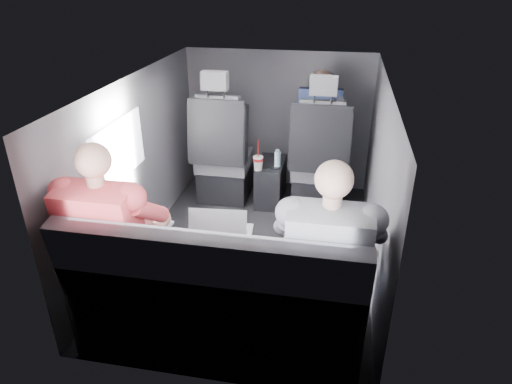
% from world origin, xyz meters
% --- Properties ---
extents(floor, '(2.60, 2.60, 0.00)m').
position_xyz_m(floor, '(0.00, 0.00, 0.00)').
color(floor, black).
rests_on(floor, ground).
extents(ceiling, '(2.60, 2.60, 0.00)m').
position_xyz_m(ceiling, '(0.00, 0.00, 1.35)').
color(ceiling, '#B2B2AD').
rests_on(ceiling, panel_back).
extents(panel_left, '(0.02, 2.60, 1.35)m').
position_xyz_m(panel_left, '(-0.90, 0.00, 0.68)').
color(panel_left, '#56565B').
rests_on(panel_left, floor).
extents(panel_right, '(0.02, 2.60, 1.35)m').
position_xyz_m(panel_right, '(0.90, 0.00, 0.68)').
color(panel_right, '#56565B').
rests_on(panel_right, floor).
extents(panel_front, '(1.80, 0.02, 1.35)m').
position_xyz_m(panel_front, '(0.00, 1.30, 0.68)').
color(panel_front, '#56565B').
rests_on(panel_front, floor).
extents(panel_back, '(1.80, 0.02, 1.35)m').
position_xyz_m(panel_back, '(0.00, -1.30, 0.68)').
color(panel_back, '#56565B').
rests_on(panel_back, floor).
extents(side_window, '(0.02, 0.75, 0.42)m').
position_xyz_m(side_window, '(-0.88, -0.30, 0.90)').
color(side_window, white).
rests_on(side_window, panel_left).
extents(seatbelt, '(0.35, 0.11, 0.59)m').
position_xyz_m(seatbelt, '(0.45, 0.67, 0.80)').
color(seatbelt, black).
rests_on(seatbelt, front_seat_right).
extents(front_seat_left, '(0.52, 0.58, 1.26)m').
position_xyz_m(front_seat_left, '(-0.45, 0.84, 0.40)').
color(front_seat_left, black).
rests_on(front_seat_left, floor).
extents(front_seat_right, '(0.52, 0.58, 1.26)m').
position_xyz_m(front_seat_right, '(0.45, 0.84, 0.40)').
color(front_seat_right, black).
rests_on(front_seat_right, floor).
extents(center_console, '(0.24, 0.48, 0.41)m').
position_xyz_m(center_console, '(0.00, 0.88, 0.20)').
color(center_console, black).
rests_on(center_console, floor).
extents(rear_bench, '(1.60, 0.57, 0.92)m').
position_xyz_m(rear_bench, '(0.00, -1.06, 0.31)').
color(rear_bench, '#5E5E63').
rests_on(rear_bench, floor).
extents(soda_cup, '(0.09, 0.09, 0.28)m').
position_xyz_m(soda_cup, '(-0.09, 0.69, 0.47)').
color(soda_cup, white).
rests_on(soda_cup, center_console).
extents(water_bottle, '(0.06, 0.06, 0.17)m').
position_xyz_m(water_bottle, '(0.08, 0.78, 0.48)').
color(water_bottle, '#AFD6EE').
rests_on(water_bottle, center_console).
extents(laptop_white, '(0.36, 0.36, 0.25)m').
position_xyz_m(laptop_white, '(-0.57, -0.80, 0.63)').
color(laptop_white, white).
rests_on(laptop_white, passenger_rear_left).
extents(laptop_silver, '(0.35, 0.32, 0.24)m').
position_xyz_m(laptop_silver, '(-0.04, -0.77, 0.63)').
color(laptop_silver, silver).
rests_on(laptop_silver, rear_bench).
extents(laptop_black, '(0.39, 0.36, 0.26)m').
position_xyz_m(laptop_black, '(0.64, -0.81, 0.64)').
color(laptop_black, black).
rests_on(laptop_black, passenger_rear_right).
extents(passenger_rear_left, '(0.52, 0.64, 1.26)m').
position_xyz_m(passenger_rear_left, '(-0.61, -0.97, 0.64)').
color(passenger_rear_left, '#303034').
rests_on(passenger_rear_left, rear_bench).
extents(passenger_rear_right, '(0.52, 0.64, 1.25)m').
position_xyz_m(passenger_rear_right, '(0.59, -0.97, 0.64)').
color(passenger_rear_right, navy).
rests_on(passenger_rear_right, rear_bench).
extents(passenger_front_right, '(0.39, 0.39, 0.79)m').
position_xyz_m(passenger_front_right, '(0.41, 1.10, 0.75)').
color(passenger_front_right, navy).
rests_on(passenger_front_right, front_seat_right).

